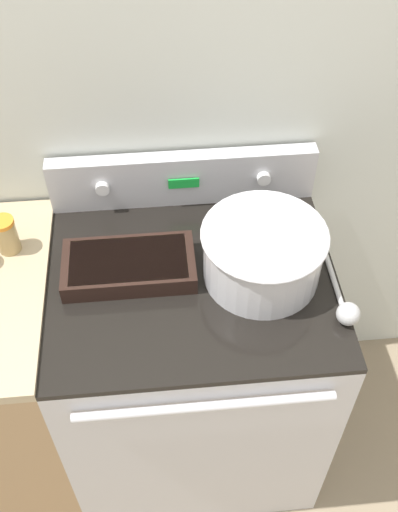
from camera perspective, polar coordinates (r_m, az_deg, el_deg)
The scene contains 8 objects.
kitchen_wall at distance 1.68m, azimuth -1.87°, elevation 15.15°, with size 8.00×0.05×2.50m.
stove_range at distance 1.99m, azimuth -0.54°, elevation -10.46°, with size 0.78×0.69×0.92m.
control_panel at distance 1.78m, azimuth -1.54°, elevation 7.40°, with size 0.78×0.07×0.17m.
side_counter at distance 2.06m, azimuth -18.32°, elevation -11.24°, with size 0.46×0.66×0.93m.
mixing_bowl at distance 1.57m, azimuth 6.11°, elevation 0.40°, with size 0.33×0.33×0.16m.
casserole_dish at distance 1.62m, azimuth -6.69°, elevation -0.86°, with size 0.35×0.18×0.06m.
ladle at distance 1.56m, azimuth 13.81°, elevation -4.87°, with size 0.06×0.27×0.06m.
spice_jar_orange_cap at distance 1.71m, azimuth -17.90°, elevation 1.92°, with size 0.06×0.06×0.11m.
Camera 1 is at (-0.08, -0.71, 2.16)m, focal length 42.00 mm.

